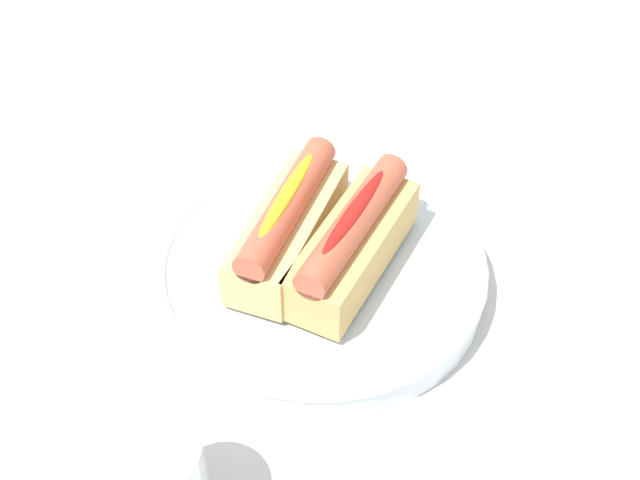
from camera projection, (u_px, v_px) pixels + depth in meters
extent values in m
plane|color=beige|center=(315.00, 292.00, 0.74)|extent=(2.40, 2.40, 0.00)
cylinder|color=silver|center=(320.00, 274.00, 0.74)|extent=(0.27, 0.27, 0.03)
torus|color=silver|center=(320.00, 263.00, 0.73)|extent=(0.27, 0.27, 0.01)
cube|color=#DBB270|center=(288.00, 231.00, 0.72)|extent=(0.15, 0.07, 0.04)
cylinder|color=#BC563D|center=(287.00, 206.00, 0.70)|extent=(0.15, 0.04, 0.03)
ellipsoid|color=gold|center=(287.00, 195.00, 0.69)|extent=(0.11, 0.03, 0.01)
cube|color=tan|center=(353.00, 249.00, 0.70)|extent=(0.15, 0.05, 0.04)
cylinder|color=#BC563D|center=(354.00, 223.00, 0.68)|extent=(0.15, 0.03, 0.03)
ellipsoid|color=red|center=(354.00, 212.00, 0.68)|extent=(0.11, 0.01, 0.01)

